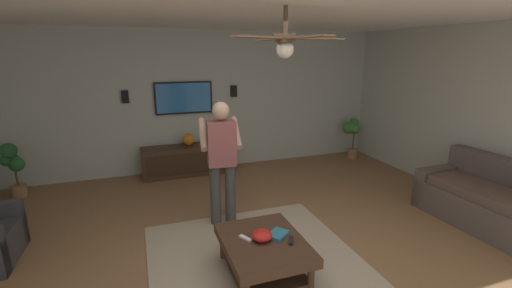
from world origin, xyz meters
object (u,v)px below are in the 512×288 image
Objects in this scene: wall_speaker_left at (234,91)px; potted_plant_tall at (352,132)px; media_console at (189,160)px; bowl at (262,235)px; tv at (184,98)px; wall_speaker_right at (125,97)px; book at (278,234)px; person_standing at (222,156)px; ceiling_fan at (286,41)px; remote_black at (291,240)px; potted_plant_short at (12,163)px; coffee_table at (264,249)px; remote_white at (245,238)px; couch at (499,206)px; vase_round at (188,140)px.

potted_plant_tall is at bearing -98.70° from wall_speaker_left.
bowl is at bearing 4.04° from media_console.
potted_plant_tall is 4.54m from bowl.
wall_speaker_left is (0.01, -0.97, 0.09)m from tv.
media_console is 7.73× the size of wall_speaker_right.
tv is 3.70m from book.
person_standing is at bearing 4.37° from bowl.
ceiling_fan is at bearing 7.96° from tv.
person_standing reaches higher than wall_speaker_right.
book is at bearing 135.97° from potted_plant_tall.
remote_black is 3.88m from wall_speaker_left.
tv is 4.80× the size of wall_speaker_left.
potted_plant_short is 4.80m from ceiling_fan.
potted_plant_tall is (3.19, -3.22, 0.28)m from coffee_table.
tv reaches higher than person_standing.
potted_plant_tall is 4.60m from wall_speaker_right.
media_console is 1.61× the size of tv.
remote_white is at bearing 90.55° from ceiling_fan.
media_console reaches higher than bowl.
tv is 0.64× the size of person_standing.
potted_plant_short is 5.93× the size of remote_white.
bowl reaches higher than remote_black.
remote_black is 0.68× the size of wall_speaker_left.
person_standing reaches higher than remote_black.
book is (0.14, 0.08, 0.01)m from remote_black.
potted_plant_tall is 4.45m from remote_black.
person_standing reaches higher than potted_plant_tall.
coffee_table is 0.21m from book.
wall_speaker_left is at bearing -13.29° from person_standing.
ceiling_fan is (-3.49, 0.48, 0.82)m from wall_speaker_left.
coffee_table is 3.33m from media_console.
book is (-3.17, 3.06, -0.16)m from potted_plant_tall.
bowl is (0.11, 3.22, 0.13)m from couch.
tv is 4.80× the size of book.
couch is 4.86m from media_console.
media_console is 2.76m from potted_plant_short.
couch is at bearing -129.43° from wall_speaker_right.
person_standing is 10.93× the size of remote_black.
potted_plant_tall is (-0.37, -3.47, -0.84)m from tv.
person_standing is 2.65m from wall_speaker_right.
couch is 1.61× the size of ceiling_fan.
vase_round is at bearing -47.54° from couch.
book is at bearing 127.33° from ceiling_fan.
ceiling_fan is at bearing -75.19° from bowl.
remote_white is 0.12× the size of ceiling_fan.
remote_black is at bearing -115.92° from bowl.
potted_plant_tall is 3.96× the size of wall_speaker_left.
wall_speaker_left is at bearing -7.85° from ceiling_fan.
potted_plant_tall is 4.65m from ceiling_fan.
wall_speaker_left reaches higher than coffee_table.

